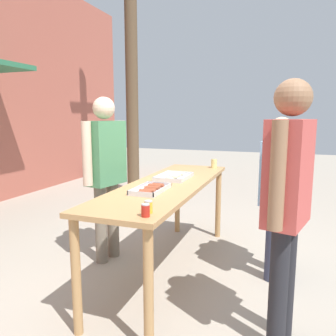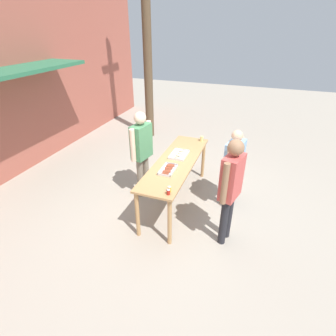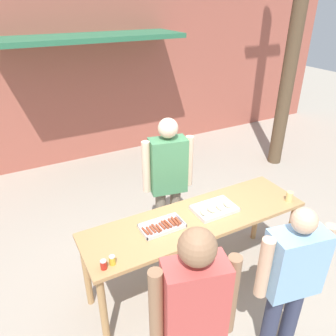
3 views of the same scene
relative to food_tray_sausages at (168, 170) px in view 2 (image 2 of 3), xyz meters
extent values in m
plane|color=#A39989|center=(0.40, -0.02, -0.96)|extent=(24.00, 24.00, 0.00)
cube|color=#2D704C|center=(0.40, 3.43, 1.44)|extent=(3.20, 1.00, 0.08)
cube|color=tan|center=(0.40, -0.02, -0.04)|extent=(2.46, 0.70, 0.04)
cylinder|color=tan|center=(-0.77, -0.31, -0.51)|extent=(0.07, 0.07, 0.90)
cylinder|color=tan|center=(1.56, -0.31, -0.51)|extent=(0.07, 0.07, 0.90)
cylinder|color=tan|center=(-0.77, 0.27, -0.51)|extent=(0.07, 0.07, 0.90)
cylinder|color=tan|center=(1.56, 0.27, -0.51)|extent=(0.07, 0.07, 0.90)
cube|color=silver|center=(-0.01, 0.00, -0.01)|extent=(0.44, 0.24, 0.01)
cube|color=silver|center=(-0.01, -0.12, 0.01)|extent=(0.44, 0.01, 0.03)
cube|color=silver|center=(-0.01, 0.12, 0.01)|extent=(0.44, 0.01, 0.03)
cube|color=silver|center=(-0.22, 0.00, 0.01)|extent=(0.01, 0.24, 0.03)
cube|color=silver|center=(0.21, 0.00, 0.01)|extent=(0.01, 0.24, 0.03)
cylinder|color=brown|center=(-0.19, 0.01, 0.01)|extent=(0.04, 0.12, 0.03)
cylinder|color=brown|center=(-0.15, -0.01, 0.01)|extent=(0.03, 0.12, 0.03)
cylinder|color=brown|center=(-0.11, 0.00, 0.01)|extent=(0.03, 0.12, 0.02)
cylinder|color=brown|center=(-0.08, 0.00, 0.01)|extent=(0.04, 0.15, 0.02)
cylinder|color=brown|center=(-0.05, -0.01, 0.00)|extent=(0.03, 0.11, 0.02)
cylinder|color=brown|center=(-0.01, 0.00, 0.00)|extent=(0.03, 0.11, 0.02)
cylinder|color=brown|center=(0.03, 0.00, 0.01)|extent=(0.04, 0.13, 0.03)
cylinder|color=brown|center=(0.06, 0.00, 0.01)|extent=(0.04, 0.13, 0.03)
cylinder|color=brown|center=(0.11, 0.01, 0.01)|extent=(0.03, 0.12, 0.03)
cylinder|color=brown|center=(0.14, 0.00, 0.01)|extent=(0.03, 0.15, 0.03)
cylinder|color=brown|center=(0.18, 0.00, 0.01)|extent=(0.03, 0.11, 0.03)
cube|color=silver|center=(0.64, 0.00, -0.01)|extent=(0.46, 0.31, 0.01)
cube|color=silver|center=(0.64, -0.15, 0.01)|extent=(0.46, 0.01, 0.03)
cube|color=silver|center=(0.64, 0.15, 0.01)|extent=(0.46, 0.01, 0.03)
cube|color=silver|center=(0.41, 0.00, 0.01)|extent=(0.01, 0.31, 0.03)
cube|color=silver|center=(0.86, 0.00, 0.01)|extent=(0.01, 0.31, 0.03)
ellipsoid|color=beige|center=(0.48, -0.01, 0.01)|extent=(0.07, 0.11, 0.04)
ellipsoid|color=beige|center=(0.58, -0.01, 0.02)|extent=(0.07, 0.12, 0.05)
ellipsoid|color=beige|center=(0.69, -0.01, 0.01)|extent=(0.06, 0.11, 0.04)
ellipsoid|color=beige|center=(0.80, -0.01, 0.01)|extent=(0.07, 0.13, 0.04)
cylinder|color=#B22319|center=(-0.70, -0.26, 0.02)|extent=(0.06, 0.06, 0.08)
cylinder|color=#B2B2B7|center=(-0.70, -0.26, 0.07)|extent=(0.05, 0.05, 0.01)
cylinder|color=gold|center=(-0.62, -0.25, 0.02)|extent=(0.06, 0.06, 0.08)
cylinder|color=#B2B2B7|center=(-0.62, -0.25, 0.07)|extent=(0.05, 0.05, 0.01)
cylinder|color=#DBC67A|center=(1.49, -0.25, 0.04)|extent=(0.07, 0.07, 0.12)
cylinder|color=#756B5B|center=(0.35, 0.74, -0.52)|extent=(0.13, 0.13, 0.87)
cylinder|color=#756B5B|center=(0.55, 0.71, -0.52)|extent=(0.13, 0.13, 0.87)
cube|color=#478456|center=(0.45, 0.72, 0.25)|extent=(0.48, 0.32, 0.69)
sphere|color=beige|center=(0.45, 0.72, 0.73)|extent=(0.23, 0.23, 0.23)
cylinder|color=beige|center=(0.19, 0.78, 0.27)|extent=(0.10, 0.10, 0.65)
cylinder|color=beige|center=(0.71, 0.67, 0.27)|extent=(0.10, 0.10, 0.65)
cylinder|color=#232328|center=(-0.26, -1.17, -0.52)|extent=(0.13, 0.13, 0.88)
cylinder|color=#232328|center=(-0.45, -1.12, -0.52)|extent=(0.13, 0.13, 0.88)
cube|color=#C64C47|center=(-0.35, -1.14, 0.28)|extent=(0.46, 0.33, 0.70)
sphere|color=#936B4C|center=(-0.35, -1.14, 0.76)|extent=(0.24, 0.24, 0.24)
cylinder|color=#936B4C|center=(-0.11, -1.21, 0.29)|extent=(0.09, 0.09, 0.66)
cylinder|color=#936B4C|center=(-0.60, -1.08, 0.29)|extent=(0.09, 0.09, 0.66)
cylinder|color=#333851|center=(0.79, -1.09, -0.57)|extent=(0.14, 0.14, 0.77)
cylinder|color=#333851|center=(0.57, -1.05, -0.57)|extent=(0.14, 0.14, 0.77)
cube|color=#84B2DB|center=(0.68, -1.07, 0.11)|extent=(0.52, 0.35, 0.61)
sphere|color=#DBAD89|center=(0.68, -1.07, 0.54)|extent=(0.21, 0.21, 0.21)
cylinder|color=#DBAD89|center=(0.97, -1.12, 0.13)|extent=(0.11, 0.11, 0.58)
cylinder|color=#DBAD89|center=(0.39, -1.01, 0.13)|extent=(0.11, 0.11, 0.58)
cylinder|color=brown|center=(3.56, 1.92, 2.20)|extent=(0.25, 0.25, 6.32)
camera|label=1|loc=(-2.63, -1.12, 0.65)|focal=35.00mm
camera|label=2|loc=(-3.83, -1.39, 2.30)|focal=28.00mm
camera|label=3|loc=(-1.20, -2.36, 2.07)|focal=35.00mm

